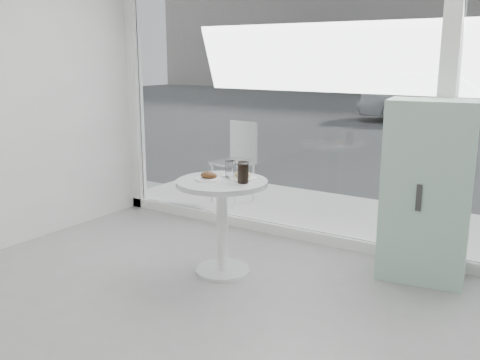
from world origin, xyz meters
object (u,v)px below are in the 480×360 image
Objects in this scene: plate_fritter at (209,177)px; water_tumbler_b at (237,171)px; patio_chair at (237,156)px; main_table at (222,207)px; mint_cabinet at (427,191)px; cola_glass at (243,173)px; car_white at (440,95)px; water_tumbler_a at (230,170)px; plate_donut at (243,176)px.

water_tumbler_b reaches higher than plate_fritter.
patio_chair is 4.45× the size of plate_fritter.
main_table is 3.70× the size of plate_fritter.
cola_glass is (-1.19, -0.78, 0.15)m from mint_cabinet.
water_tumbler_b is 0.66× the size of cola_glass.
car_white is at bearing 94.91° from main_table.
water_tumbler_a is at bearing 95.73° from main_table.
mint_cabinet is at bearing 33.22° from cola_glass.
plate_donut is at bearing -160.64° from mint_cabinet.
mint_cabinet reaches higher than water_tumbler_b.
main_table is 0.31m from water_tumbler_b.
main_table is at bearing -128.71° from plate_donut.
plate_donut is at bearing 41.89° from plate_fritter.
water_tumbler_b is (1.07, -1.63, 0.24)m from patio_chair.
plate_fritter is (0.94, -1.84, 0.22)m from patio_chair.
plate_fritter is 0.20m from water_tumbler_a.
cola_glass is (0.20, -0.12, 0.02)m from water_tumbler_a.
car_white is 11.46m from cola_glass.
plate_fritter is at bearing -113.32° from water_tumbler_a.
main_table is 1.59m from mint_cabinet.
car_white is 25.92× the size of cola_glass.
water_tumbler_b is (0.04, 0.16, 0.27)m from main_table.
car_white is 39.40× the size of water_tumbler_b.
car_white is 11.34m from plate_donut.
plate_donut is at bearing -48.52° from patio_chair.
car_white reaches higher than main_table.
car_white is at bearing 96.64° from patio_chair.
patio_chair reaches higher than water_tumbler_b.
patio_chair is at bearing 121.66° from water_tumbler_a.
plate_fritter is 0.27m from plate_donut.
water_tumbler_a is at bearing 165.57° from car_white.
patio_chair is 2.07m from plate_fritter.
water_tumbler_a reaches higher than main_table.
mint_cabinet is 1.43m from plate_donut.
water_tumbler_a is at bearing 149.00° from cola_glass.
main_table is 5.88× the size of water_tumbler_a.
patio_chair is at bearing 124.51° from cola_glass.
patio_chair is 1.96m from water_tumbler_a.
cola_glass is at bearing -55.92° from plate_donut.
car_white is (0.05, 9.63, 0.15)m from patio_chair.
mint_cabinet is 8.59× the size of cola_glass.
mint_cabinet is at bearing -15.52° from patio_chair.
water_tumbler_a is at bearing 66.68° from plate_fritter.
car_white is 11.32m from water_tumbler_a.
water_tumbler_a is 0.23m from cola_glass.
car_white reaches higher than cola_glass.
plate_donut is at bearing -19.84° from water_tumbler_b.
mint_cabinet is 6.76× the size of plate_fritter.
car_white reaches higher than water_tumbler_b.
patio_chair is at bearing 124.54° from plate_donut.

